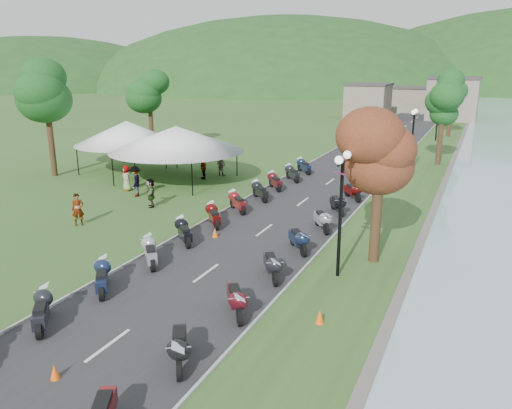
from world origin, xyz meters
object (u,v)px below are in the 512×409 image
at_px(pedestrian_b, 221,175).
at_px(vendor_tent_main, 177,154).
at_px(pedestrian_a, 79,225).
at_px(pedestrian_c, 137,196).

bearing_deg(pedestrian_b, vendor_tent_main, 61.50).
xyz_separation_m(vendor_tent_main, pedestrian_b, (2.06, 2.87, -2.00)).
bearing_deg(pedestrian_a, vendor_tent_main, 47.69).
height_order(pedestrian_b, pedestrian_c, pedestrian_c).
height_order(vendor_tent_main, pedestrian_b, vendor_tent_main).
bearing_deg(vendor_tent_main, pedestrian_a, -85.11).
distance_m(pedestrian_b, pedestrian_c, 8.00).
relative_size(vendor_tent_main, pedestrian_a, 3.70).
relative_size(pedestrian_a, pedestrian_b, 1.08).
distance_m(vendor_tent_main, pedestrian_b, 4.06).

